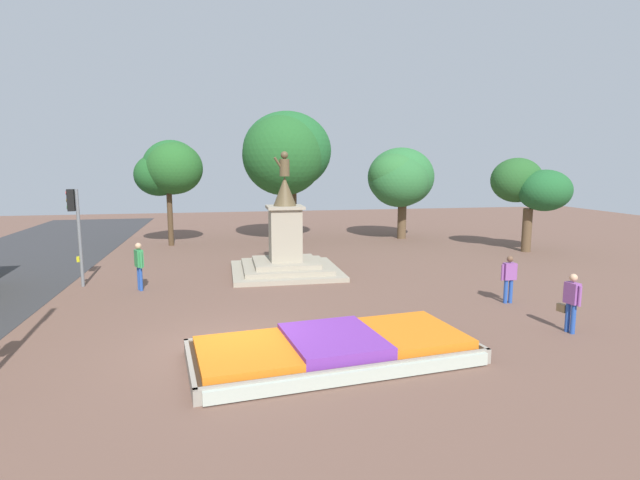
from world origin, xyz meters
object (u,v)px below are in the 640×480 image
(traffic_light_mid_block, at_px, (75,220))
(pedestrian_with_handbag, at_px, (571,300))
(pedestrian_crossing_plaza, at_px, (139,263))
(statue_monument, at_px, (285,249))
(pedestrian_near_planter, at_px, (509,276))
(flower_planter, at_px, (336,349))

(traffic_light_mid_block, xyz_separation_m, pedestrian_with_handbag, (14.57, -8.13, -1.60))
(traffic_light_mid_block, height_order, pedestrian_crossing_plaza, traffic_light_mid_block)
(pedestrian_with_handbag, relative_size, pedestrian_crossing_plaza, 0.94)
(statue_monument, bearing_deg, pedestrian_near_planter, -42.30)
(flower_planter, distance_m, pedestrian_crossing_plaza, 9.53)
(flower_planter, xyz_separation_m, statue_monument, (0.02, 9.66, 0.79))
(pedestrian_with_handbag, bearing_deg, statue_monument, 126.36)
(pedestrian_crossing_plaza, bearing_deg, pedestrian_with_handbag, -30.11)
(statue_monument, relative_size, pedestrian_with_handbag, 3.10)
(flower_planter, bearing_deg, pedestrian_near_planter, 28.31)
(traffic_light_mid_block, relative_size, pedestrian_crossing_plaza, 2.08)
(statue_monument, relative_size, pedestrian_near_planter, 3.20)
(statue_monument, height_order, pedestrian_crossing_plaza, statue_monument)
(statue_monument, relative_size, traffic_light_mid_block, 1.39)
(flower_planter, height_order, pedestrian_near_planter, pedestrian_near_planter)
(statue_monument, xyz_separation_m, pedestrian_with_handbag, (6.67, -9.06, -0.11))
(pedestrian_with_handbag, xyz_separation_m, pedestrian_near_planter, (-0.01, 3.00, -0.01))
(statue_monument, bearing_deg, pedestrian_crossing_plaza, -160.69)
(traffic_light_mid_block, height_order, pedestrian_with_handbag, traffic_light_mid_block)
(pedestrian_near_planter, bearing_deg, pedestrian_crossing_plaza, 161.45)
(pedestrian_with_handbag, distance_m, pedestrian_crossing_plaza, 14.16)
(flower_planter, relative_size, pedestrian_near_planter, 4.40)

